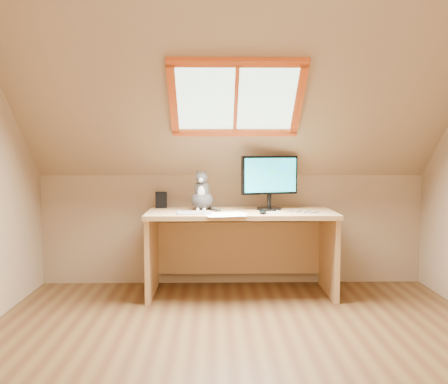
{
  "coord_description": "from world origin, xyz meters",
  "views": [
    {
      "loc": [
        -0.17,
        -2.81,
        1.22
      ],
      "look_at": [
        -0.09,
        1.0,
        0.91
      ],
      "focal_mm": 40.0,
      "sensor_mm": 36.0,
      "label": 1
    }
  ],
  "objects": [
    {
      "name": "ground",
      "position": [
        0.0,
        0.0,
        0.0
      ],
      "size": [
        3.5,
        3.5,
        0.0
      ],
      "primitive_type": "plane",
      "color": "brown",
      "rests_on": "ground"
    },
    {
      "name": "room_shell",
      "position": [
        0.0,
        -0.09,
        1.43
      ],
      "size": [
        3.52,
        3.52,
        2.41
      ],
      "color": "#A28161",
      "rests_on": "ground"
    },
    {
      "name": "desk",
      "position": [
        0.06,
        1.45,
        0.5
      ],
      "size": [
        1.57,
        0.69,
        0.72
      ],
      "color": "tan",
      "rests_on": "ground"
    },
    {
      "name": "monitor",
      "position": [
        0.31,
        1.45,
        0.98
      ],
      "size": [
        0.49,
        0.21,
        0.46
      ],
      "color": "black",
      "rests_on": "desk"
    },
    {
      "name": "cat",
      "position": [
        -0.27,
        1.44,
        0.84
      ],
      "size": [
        0.21,
        0.24,
        0.35
      ],
      "color": "#443E3C",
      "rests_on": "desk"
    },
    {
      "name": "desk_speaker",
      "position": [
        -0.64,
        1.63,
        0.79
      ],
      "size": [
        0.11,
        0.11,
        0.14
      ],
      "primitive_type": "cube",
      "rotation": [
        0.0,
        0.0,
        0.17
      ],
      "color": "black",
      "rests_on": "desk"
    },
    {
      "name": "graphics_tablet",
      "position": [
        -0.34,
        1.21,
        0.72
      ],
      "size": [
        0.3,
        0.23,
        0.01
      ],
      "primitive_type": "cube",
      "rotation": [
        0.0,
        0.0,
        0.13
      ],
      "color": "#B2B2B7",
      "rests_on": "desk"
    },
    {
      "name": "mouse",
      "position": [
        0.22,
        1.17,
        0.73
      ],
      "size": [
        0.08,
        0.11,
        0.03
      ],
      "primitive_type": "ellipsoid",
      "rotation": [
        0.0,
        0.0,
        -0.28
      ],
      "color": "black",
      "rests_on": "desk"
    },
    {
      "name": "papers",
      "position": [
        -0.0,
        1.12,
        0.72
      ],
      "size": [
        0.35,
        0.3,
        0.01
      ],
      "color": "white",
      "rests_on": "desk"
    },
    {
      "name": "cables",
      "position": [
        0.47,
        1.26,
        0.72
      ],
      "size": [
        0.51,
        0.26,
        0.01
      ],
      "color": "silver",
      "rests_on": "desk"
    }
  ]
}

